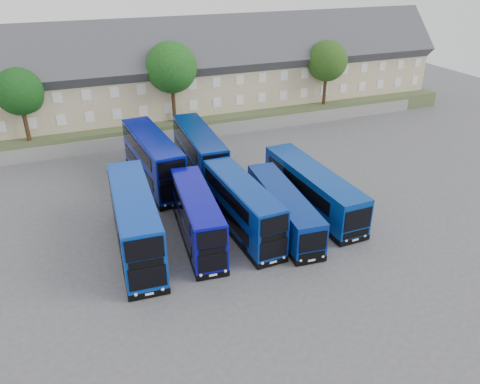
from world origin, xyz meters
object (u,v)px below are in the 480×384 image
object	(u,v)px
dd_front_mid	(197,219)
coach_east_a	(283,209)
tree_east	(328,62)
tree_far	(338,47)
tree_west	(21,93)
dd_front_left	(135,223)
tree_mid	(172,69)

from	to	relation	value
dd_front_mid	coach_east_a	bearing A→B (deg)	2.85
coach_east_a	tree_east	xyz separation A→B (m)	(17.44, 22.83, 5.87)
coach_east_a	tree_far	bearing A→B (deg)	57.00
dd_front_mid	tree_west	distance (m)	25.77
dd_front_left	coach_east_a	bearing A→B (deg)	-0.64
tree_west	tree_far	xyz separation A→B (m)	(42.00, 7.00, 0.68)
dd_front_mid	tree_west	size ratio (longest dim) A/B	1.35
tree_mid	tree_east	distance (m)	20.02
dd_front_mid	tree_east	size ratio (longest dim) A/B	1.26
tree_west	tree_mid	size ratio (longest dim) A/B	0.83
dd_front_mid	tree_west	xyz separation A→B (m)	(-11.55, 22.47, 5.08)
coach_east_a	tree_west	world-z (taller)	tree_west
coach_east_a	tree_mid	world-z (taller)	tree_mid
tree_east	tree_far	bearing A→B (deg)	49.40
dd_front_left	tree_west	distance (m)	23.52
dd_front_mid	tree_east	bearing A→B (deg)	48.42
dd_front_left	dd_front_mid	world-z (taller)	dd_front_left
dd_front_left	tree_far	world-z (taller)	tree_far
dd_front_mid	tree_east	world-z (taller)	tree_east
dd_front_mid	tree_far	bearing A→B (deg)	49.91
tree_west	tree_mid	world-z (taller)	tree_mid
dd_front_left	tree_far	xyz separation A→B (m)	(34.97, 28.94, 5.41)
dd_front_left	dd_front_mid	size ratio (longest dim) A/B	1.16
dd_front_left	tree_west	xyz separation A→B (m)	(-7.03, 21.94, 4.74)
tree_far	tree_east	bearing A→B (deg)	-130.60
tree_mid	dd_front_mid	bearing A→B (deg)	-100.97
tree_mid	tree_far	bearing A→B (deg)	14.04
dd_front_left	dd_front_mid	xyz separation A→B (m)	(4.53, -0.52, -0.34)
tree_east	tree_mid	bearing A→B (deg)	178.57
dd_front_left	tree_east	world-z (taller)	tree_east
tree_east	coach_east_a	bearing A→B (deg)	-127.38
dd_front_mid	tree_east	xyz separation A→B (m)	(24.45, 22.47, 5.42)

